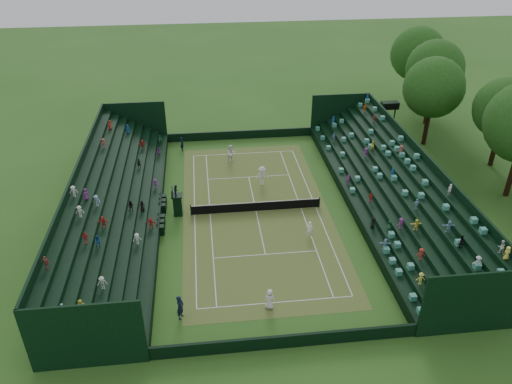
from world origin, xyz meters
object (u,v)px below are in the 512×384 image
Objects in this scene: player_near_east at (309,230)px; player_far_west at (231,154)px; player_near_west at (270,299)px; player_far_east at (262,176)px; tennis_net at (256,206)px; umpire_chair at (177,202)px.

player_near_east is 0.78× the size of player_far_west.
player_far_west is (-0.95, 22.27, 0.21)m from player_near_west.
player_near_west is 0.82× the size of player_far_east.
umpire_chair is (-6.94, 0.25, 0.76)m from tennis_net.
player_near_east is at bearing -23.72° from umpire_chair.
tennis_net is 7.44× the size of player_near_east.
player_near_west is 22.29m from player_far_west.
player_far_west is at bearing -65.49° from player_near_east.
player_far_west is at bearing 109.70° from player_far_east.
umpire_chair is 14.13m from player_near_west.
player_far_west reaches higher than player_near_east.
player_far_east is (8.09, 4.55, -0.31)m from umpire_chair.
player_near_east is (10.84, -4.76, -0.50)m from umpire_chair.
tennis_net is at bearing -69.88° from player_near_west.
player_near_east reaches higher than tennis_net.
player_far_west is at bearing 98.40° from tennis_net.
umpire_chair reaches higher than player_far_west.
player_near_west is (6.42, -12.58, -0.49)m from umpire_chair.
player_near_west is at bearing -102.91° from player_far_east.
tennis_net is 5.83× the size of player_far_west.
player_far_west is (5.47, 9.70, -0.28)m from umpire_chair.
umpire_chair is 1.89× the size of player_near_west.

